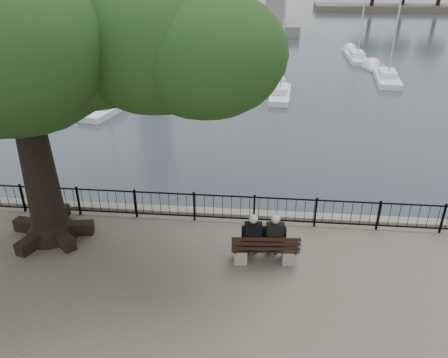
# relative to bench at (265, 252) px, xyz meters

# --- Properties ---
(harbor) EXTENTS (260.00, 260.00, 1.20)m
(harbor) POSITION_rel_bench_xyz_m (-1.38, 2.56, -0.86)
(harbor) COLOR #67635C
(harbor) RESTS_ON ground
(railing) EXTENTS (22.06, 0.06, 1.00)m
(railing) POSITION_rel_bench_xyz_m (-1.38, 2.06, 0.20)
(railing) COLOR black
(railing) RESTS_ON ground
(bench) EXTENTS (1.96, 0.71, 1.02)m
(bench) POSITION_rel_bench_xyz_m (0.00, 0.00, 0.00)
(bench) COLOR gray
(bench) RESTS_ON ground
(person_left) EXTENTS (0.49, 0.82, 1.61)m
(person_left) POSITION_rel_bench_xyz_m (-0.37, 0.09, 0.39)
(person_left) COLOR black
(person_left) RESTS_ON ground
(person_right) EXTENTS (0.49, 0.82, 1.61)m
(person_right) POSITION_rel_bench_xyz_m (0.24, 0.13, 0.39)
(person_right) COLOR black
(person_right) RESTS_ON ground
(tree) EXTENTS (11.67, 8.15, 9.53)m
(tree) POSITION_rel_bench_xyz_m (-5.89, 0.88, 5.91)
(tree) COLOR black
(tree) RESTS_ON ground
(lion_monument) EXTENTS (6.42, 6.42, 9.36)m
(lion_monument) POSITION_rel_bench_xyz_m (0.62, 49.49, 1.02)
(lion_monument) COLOR #67635C
(lion_monument) RESTS_ON ground
(sailboat_a) EXTENTS (2.65, 5.38, 9.52)m
(sailboat_a) POSITION_rel_bench_xyz_m (-10.16, 16.23, -1.06)
(sailboat_a) COLOR white
(sailboat_a) RESTS_ON ground
(sailboat_b) EXTENTS (1.91, 5.14, 10.70)m
(sailboat_b) POSITION_rel_bench_xyz_m (-4.49, 21.43, -1.03)
(sailboat_b) COLOR white
(sailboat_b) RESTS_ON ground
(sailboat_c) EXTENTS (1.73, 5.07, 10.56)m
(sailboat_c) POSITION_rel_bench_xyz_m (0.90, 20.49, -1.03)
(sailboat_c) COLOR white
(sailboat_c) RESTS_ON ground
(sailboat_d) EXTENTS (2.37, 6.23, 11.09)m
(sailboat_d) POSITION_rel_bench_xyz_m (9.59, 25.97, -1.04)
(sailboat_d) COLOR white
(sailboat_d) RESTS_ON ground
(sailboat_e) EXTENTS (2.24, 4.96, 11.70)m
(sailboat_e) POSITION_rel_bench_xyz_m (-10.60, 27.37, -0.99)
(sailboat_e) COLOR white
(sailboat_e) RESTS_ON ground
(sailboat_f) EXTENTS (3.01, 6.40, 11.75)m
(sailboat_f) POSITION_rel_bench_xyz_m (-0.50, 32.12, -1.03)
(sailboat_f) COLOR white
(sailboat_f) RESTS_ON ground
(sailboat_g) EXTENTS (1.63, 5.72, 10.11)m
(sailboat_g) POSITION_rel_bench_xyz_m (8.56, 33.98, -1.06)
(sailboat_g) COLOR white
(sailboat_g) RESTS_ON ground
(sailboat_h) EXTENTS (2.18, 5.28, 10.95)m
(sailboat_h) POSITION_rel_bench_xyz_m (-8.80, 40.26, -1.02)
(sailboat_h) COLOR white
(sailboat_h) RESTS_ON ground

